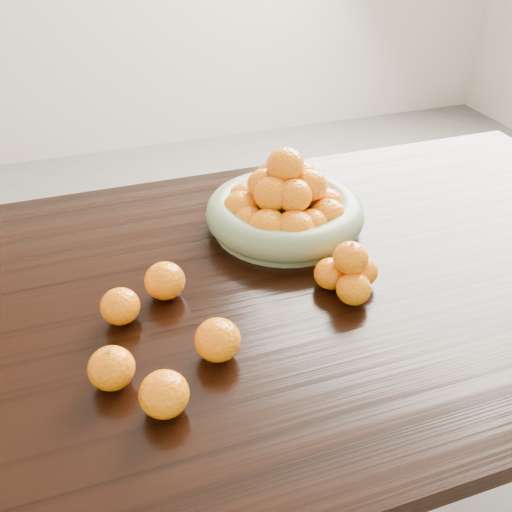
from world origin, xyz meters
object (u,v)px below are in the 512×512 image
object	(u,v)px
dining_table	(238,323)
orange_pyramid	(349,273)
fruit_bowl	(285,207)
loose_orange_0	(111,368)

from	to	relation	value
dining_table	orange_pyramid	distance (m)	0.25
fruit_bowl	loose_orange_0	bearing A→B (deg)	-140.37
fruit_bowl	loose_orange_0	xyz separation A→B (m)	(-0.42, -0.35, -0.02)
loose_orange_0	fruit_bowl	bearing A→B (deg)	39.63
dining_table	fruit_bowl	size ratio (longest dim) A/B	5.72
dining_table	fruit_bowl	xyz separation A→B (m)	(0.17, 0.18, 0.14)
dining_table	fruit_bowl	distance (m)	0.28
fruit_bowl	orange_pyramid	distance (m)	0.25
dining_table	loose_orange_0	distance (m)	0.33
dining_table	loose_orange_0	size ratio (longest dim) A/B	27.53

